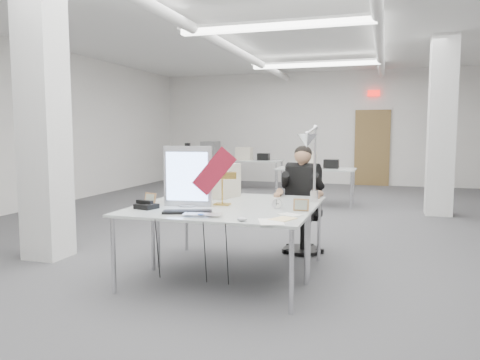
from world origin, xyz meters
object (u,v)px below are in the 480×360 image
(desk_main, at_px, (212,213))
(architect_lamp, at_px, (311,166))
(monitor, at_px, (188,176))
(beige_monitor, at_px, (217,180))
(bankers_lamp, at_px, (222,191))
(laptop, at_px, (201,216))
(office_chair, at_px, (303,215))
(desk_phone, at_px, (146,206))
(seated_person, at_px, (303,182))

(desk_main, bearing_deg, architect_lamp, 40.17)
(monitor, distance_m, beige_monitor, 0.74)
(bankers_lamp, relative_size, architect_lamp, 0.37)
(laptop, bearing_deg, desk_main, 80.79)
(office_chair, height_order, architect_lamp, architect_lamp)
(monitor, height_order, desk_phone, monitor)
(laptop, bearing_deg, monitor, 112.60)
(monitor, relative_size, architect_lamp, 0.75)
(office_chair, relative_size, seated_person, 1.14)
(seated_person, bearing_deg, desk_phone, -109.50)
(monitor, bearing_deg, office_chair, 48.04)
(office_chair, distance_m, laptop, 2.04)
(desk_phone, bearing_deg, architect_lamp, 40.96)
(desk_main, bearing_deg, seated_person, 69.41)
(desk_main, distance_m, office_chair, 1.75)
(bankers_lamp, xyz_separation_m, beige_monitor, (-0.26, 0.56, 0.04))
(desk_main, relative_size, seated_person, 2.18)
(office_chair, relative_size, architect_lamp, 1.15)
(monitor, relative_size, laptop, 1.80)
(seated_person, bearing_deg, desk_main, -91.41)
(laptop, xyz_separation_m, desk_phone, (-0.69, 0.29, 0.01))
(seated_person, height_order, laptop, seated_person)
(office_chair, distance_m, desk_phone, 2.11)
(desk_main, xyz_separation_m, beige_monitor, (-0.31, 0.98, 0.21))
(seated_person, distance_m, bankers_lamp, 1.32)
(laptop, distance_m, architect_lamp, 1.36)
(laptop, distance_m, bankers_lamp, 0.74)
(seated_person, xyz_separation_m, beige_monitor, (-0.90, -0.59, 0.05))
(bankers_lamp, height_order, architect_lamp, architect_lamp)
(office_chair, xyz_separation_m, laptop, (-0.58, -1.93, 0.30))
(bankers_lamp, xyz_separation_m, architect_lamp, (0.87, 0.28, 0.26))
(desk_main, relative_size, office_chair, 1.90)
(office_chair, distance_m, seated_person, 0.43)
(desk_main, bearing_deg, office_chair, 69.99)
(seated_person, height_order, beige_monitor, seated_person)
(architect_lamp, bearing_deg, office_chair, 119.79)
(seated_person, bearing_deg, monitor, -106.36)
(laptop, relative_size, architect_lamp, 0.42)
(laptop, xyz_separation_m, architect_lamp, (0.82, 1.01, 0.40))
(laptop, distance_m, desk_phone, 0.75)
(seated_person, height_order, monitor, monitor)
(desk_phone, bearing_deg, office_chair, 67.71)
(seated_person, height_order, desk_phone, seated_person)
(desk_phone, distance_m, architect_lamp, 1.72)
(desk_phone, bearing_deg, beige_monitor, 84.93)
(beige_monitor, bearing_deg, monitor, -76.17)
(laptop, bearing_deg, desk_phone, 146.99)
(laptop, height_order, beige_monitor, beige_monitor)
(office_chair, distance_m, beige_monitor, 1.20)
(monitor, bearing_deg, bankers_lamp, 21.71)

